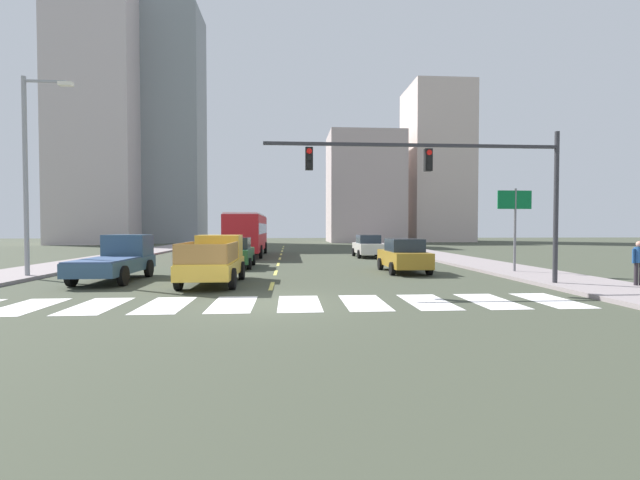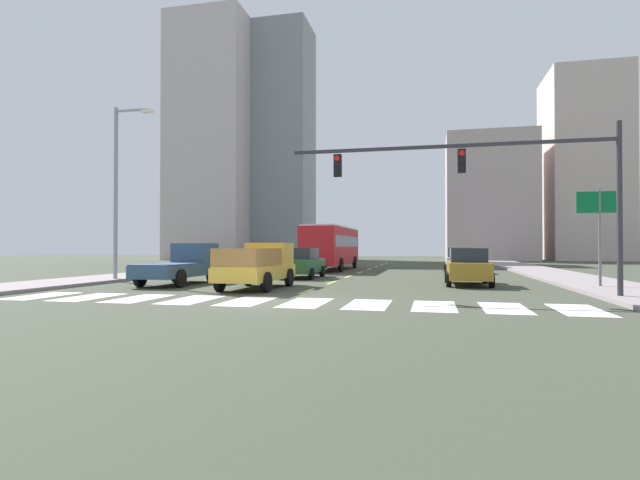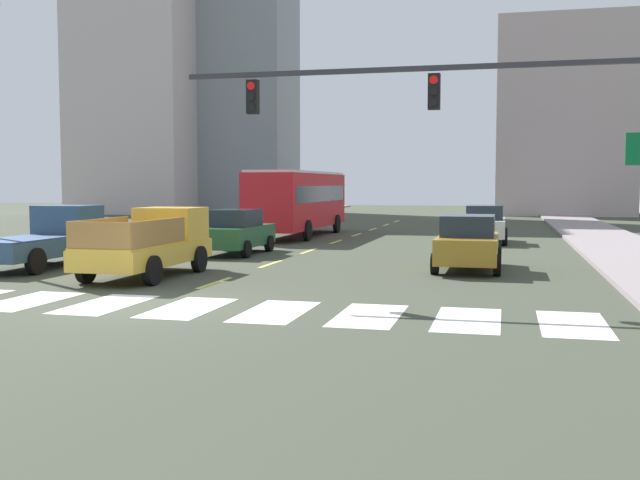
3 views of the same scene
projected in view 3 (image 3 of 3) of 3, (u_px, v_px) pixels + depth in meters
ground_plane at (146, 306)px, 16.41m from camera, size 160.00×160.00×0.00m
sidewalk_right at (620, 247)px, 30.90m from camera, size 3.67×110.00×0.15m
sidewalk_left at (89, 237)px, 36.77m from camera, size 3.67×110.00×0.15m
crosswalk_stripe_3 at (28, 301)px, 17.13m from camera, size 1.27×2.86×0.01m
crosswalk_stripe_4 at (106, 304)px, 16.65m from camera, size 1.27×2.86×0.01m
crosswalk_stripe_5 at (188, 308)px, 16.18m from camera, size 1.27×2.86×0.01m
crosswalk_stripe_6 at (276, 311)px, 15.70m from camera, size 1.27×2.86×0.01m
crosswalk_stripe_7 at (369, 315)px, 15.23m from camera, size 1.27×2.86×0.01m
crosswalk_stripe_8 at (468, 320)px, 14.75m from camera, size 1.27×2.86×0.01m
crosswalk_stripe_9 at (573, 324)px, 14.28m from camera, size 1.27×2.86×0.01m
lane_dash_0 at (215, 283)px, 20.29m from camera, size 0.16×2.40×0.01m
lane_dash_1 at (271, 264)px, 25.13m from camera, size 0.16×2.40×0.01m
lane_dash_2 at (309, 251)px, 29.97m from camera, size 0.16×2.40×0.01m
lane_dash_3 at (336, 242)px, 34.81m from camera, size 0.16×2.40×0.01m
lane_dash_4 at (357, 235)px, 39.65m from camera, size 0.16×2.40×0.01m
lane_dash_5 at (373, 229)px, 44.49m from camera, size 0.16×2.40×0.01m
lane_dash_6 at (386, 225)px, 49.33m from camera, size 0.16×2.40×0.01m
lane_dash_7 at (397, 221)px, 54.17m from camera, size 0.16×2.40×0.01m
pickup_stakebed at (153, 244)px, 21.86m from camera, size 2.18×5.20×1.96m
pickup_dark at (47, 238)px, 24.24m from camera, size 2.18×5.20×1.96m
city_bus at (299, 198)px, 38.24m from camera, size 2.72×10.80×3.32m
sedan_near_right at (485, 224)px, 34.05m from camera, size 2.02×4.40×1.72m
sedan_mid at (468, 243)px, 23.21m from camera, size 2.02×4.40×1.72m
sedan_near_left at (235, 232)px, 28.57m from camera, size 2.02×4.40×1.72m
traffic_signal_gantry at (490, 115)px, 17.35m from camera, size 11.36×0.27×6.00m
block_mid_left at (249, 33)px, 70.69m from camera, size 7.86×7.69×34.00m
block_mid_right at (564, 119)px, 65.56m from camera, size 11.35×9.46×16.76m
block_low_right at (145, 30)px, 69.92m from camera, size 10.89×11.68×34.14m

